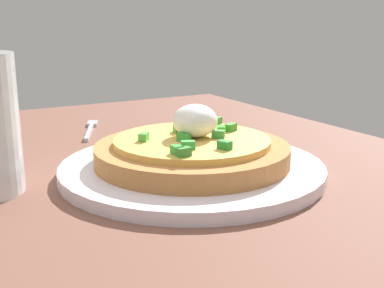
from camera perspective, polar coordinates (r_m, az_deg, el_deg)
name	(u,v)px	position (r cm, az deg, el deg)	size (l,w,h in cm)	color
dining_table	(131,222)	(44.93, -6.90, -8.78)	(100.78, 76.94, 3.39)	brown
plate	(192,169)	(51.67, 0.00, -2.81)	(26.95, 26.95, 1.23)	white
pizza	(192,149)	(51.13, 0.03, -0.60)	(19.86, 19.86, 5.98)	#B77840
fork	(91,129)	(72.93, -11.43, 1.73)	(11.23, 5.53, 0.50)	#B7B7BC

